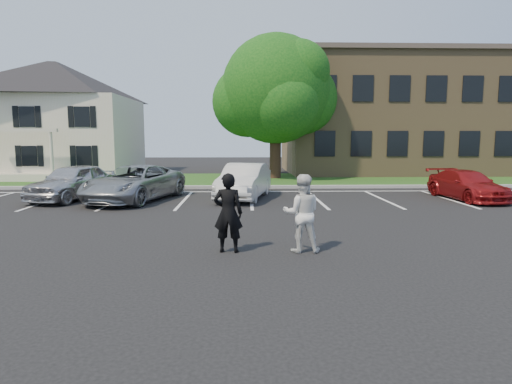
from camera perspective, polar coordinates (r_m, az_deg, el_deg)
ground_plane at (r=10.17m, az=0.17°, el=-7.74°), size 90.00×90.00×0.00m
curb at (r=21.96m, az=-0.87°, el=0.68°), size 40.00×0.30×0.15m
grass_strip at (r=25.94m, az=-1.00°, el=1.64°), size 44.00×8.00×0.08m
stall_lines at (r=19.02m, az=3.49°, el=-0.60°), size 34.00×5.36×0.01m
house at (r=32.39m, az=-25.09°, el=8.82°), size 10.30×9.22×7.60m
office_building at (r=34.91m, az=22.81°, el=9.33°), size 22.40×10.40×8.30m
tree at (r=26.90m, az=2.81°, el=13.17°), size 7.80×7.20×8.80m
man_black_suit at (r=9.82m, az=-3.73°, el=-2.80°), size 0.70×0.49×1.84m
man_white_shirt at (r=9.91m, az=6.12°, el=-2.83°), size 0.92×0.73×1.81m
car_silver_west at (r=19.64m, az=-23.23°, el=1.27°), size 2.99×4.76×1.51m
car_silver_minivan at (r=18.44m, az=-15.89°, el=1.16°), size 3.90×5.78×1.47m
car_white_sedan at (r=18.35m, az=-1.58°, el=1.46°), size 2.55×4.78×1.50m
car_red_compact at (r=20.16m, az=26.30°, el=0.83°), size 2.14×4.37×1.22m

